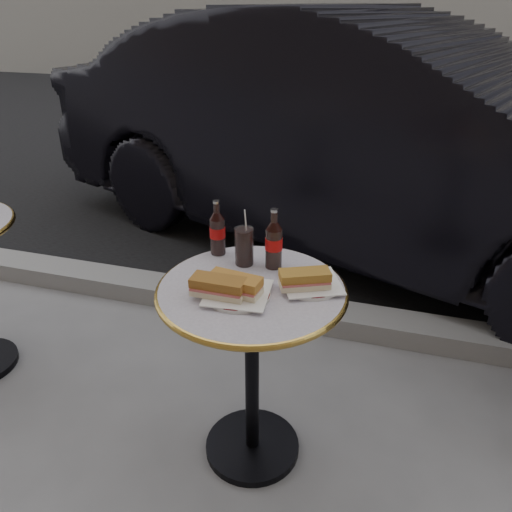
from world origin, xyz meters
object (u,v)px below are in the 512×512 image
(cola_bottle_left, at_px, (217,227))
(cola_glass, at_px, (244,246))
(bistro_table, at_px, (252,375))
(parked_car, at_px, (373,137))
(plate_left, at_px, (238,295))
(cola_bottle_right, at_px, (274,239))
(plate_right, at_px, (311,284))

(cola_bottle_left, xyz_separation_m, cola_glass, (0.12, -0.05, -0.03))
(bistro_table, distance_m, parked_car, 2.04)
(plate_left, xyz_separation_m, cola_glass, (-0.05, 0.21, 0.06))
(plate_left, bearing_deg, cola_bottle_right, 75.41)
(plate_left, relative_size, cola_bottle_left, 1.00)
(bistro_table, relative_size, plate_right, 3.81)
(plate_left, distance_m, cola_bottle_right, 0.25)
(cola_glass, bearing_deg, parked_car, 81.01)
(plate_right, xyz_separation_m, cola_glass, (-0.25, 0.08, 0.06))
(cola_bottle_right, relative_size, parked_car, 0.05)
(bistro_table, bearing_deg, cola_bottle_left, 133.71)
(plate_right, xyz_separation_m, parked_car, (0.04, 1.92, 0.02))
(bistro_table, distance_m, cola_glass, 0.46)
(cola_bottle_right, bearing_deg, bistro_table, -101.97)
(cola_bottle_right, xyz_separation_m, cola_glass, (-0.10, -0.01, -0.04))
(cola_bottle_left, bearing_deg, plate_right, -19.83)
(plate_left, xyz_separation_m, parked_car, (0.25, 2.05, 0.02))
(cola_bottle_right, bearing_deg, cola_bottle_left, 169.07)
(plate_right, bearing_deg, cola_glass, 161.97)
(bistro_table, xyz_separation_m, cola_glass, (-0.07, 0.14, 0.43))
(cola_glass, xyz_separation_m, parked_car, (0.29, 1.84, -0.04))
(plate_left, bearing_deg, bistro_table, 69.55)
(cola_bottle_left, xyz_separation_m, cola_bottle_right, (0.22, -0.04, 0.01))
(bistro_table, xyz_separation_m, cola_bottle_left, (-0.19, 0.20, 0.47))
(bistro_table, distance_m, cola_bottle_left, 0.54)
(plate_left, bearing_deg, plate_right, 31.84)
(plate_left, relative_size, cola_glass, 1.51)
(plate_right, relative_size, cola_bottle_right, 0.89)
(plate_right, height_order, cola_bottle_right, cola_bottle_right)
(parked_car, bearing_deg, plate_right, -161.21)
(bistro_table, xyz_separation_m, cola_bottle_right, (0.03, 0.15, 0.47))
(bistro_table, bearing_deg, cola_bottle_right, 78.03)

